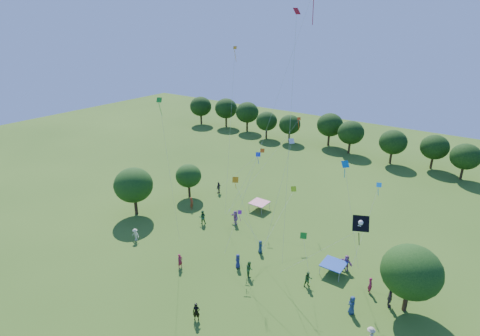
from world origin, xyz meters
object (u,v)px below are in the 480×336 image
object	(u,v)px
man_in_black	(196,312)
near_tree_north	(188,176)
pirate_kite	(359,225)
tent_blue	(334,264)
red_high_kite	(296,45)
near_tree_east	(411,272)
tent_red_stripe	(259,203)
near_tree_west	(133,185)

from	to	relation	value
man_in_black	near_tree_north	bearing A→B (deg)	102.55
pirate_kite	tent_blue	bearing A→B (deg)	120.13
pirate_kite	red_high_kite	size ratio (longest dim) A/B	0.36
near_tree_east	tent_red_stripe	distance (m)	22.36
man_in_black	pirate_kite	distance (m)	15.31
man_in_black	pirate_kite	xyz separation A→B (m)	(10.64, 6.34, 9.01)
tent_blue	pirate_kite	distance (m)	11.52
tent_red_stripe	pirate_kite	bearing A→B (deg)	-38.34
near_tree_north	red_high_kite	bearing A→B (deg)	-8.68
near_tree_west	man_in_black	xyz separation A→B (m)	(18.98, -9.50, -3.29)
near_tree_east	tent_red_stripe	size ratio (longest dim) A/B	2.87
near_tree_west	pirate_kite	size ratio (longest dim) A/B	0.69
tent_blue	red_high_kite	distance (m)	21.66
near_tree_west	tent_red_stripe	size ratio (longest dim) A/B	2.89
tent_red_stripe	red_high_kite	bearing A→B (deg)	-36.62
near_tree_north	near_tree_east	xyz separation A→B (m)	(30.93, -5.99, 0.83)
near_tree_north	pirate_kite	xyz separation A→B (m)	(27.52, -11.11, 6.64)
near_tree_north	man_in_black	distance (m)	24.39
near_tree_west	tent_red_stripe	distance (m)	16.53
man_in_black	near_tree_east	bearing A→B (deg)	7.69
near_tree_west	man_in_black	distance (m)	21.48
tent_red_stripe	tent_blue	distance (m)	15.15
tent_red_stripe	tent_blue	bearing A→B (deg)	-27.98
near_tree_north	near_tree_west	bearing A→B (deg)	-104.73
man_in_black	red_high_kite	xyz separation A→B (m)	(0.33, 14.81, 20.72)
near_tree_north	red_high_kite	world-z (taller)	red_high_kite
near_tree_east	man_in_black	xyz separation A→B (m)	(-14.04, -11.46, -3.20)
near_tree_west	man_in_black	bearing A→B (deg)	-26.61
near_tree_east	red_high_kite	distance (m)	22.50
near_tree_north	tent_blue	xyz separation A→B (m)	(23.80, -4.69, -2.17)
near_tree_north	pirate_kite	size ratio (longest dim) A/B	0.53
near_tree_west	tent_red_stripe	bearing A→B (deg)	39.63
tent_red_stripe	tent_blue	world-z (taller)	same
tent_red_stripe	man_in_black	world-z (taller)	man_in_black
near_tree_east	pirate_kite	size ratio (longest dim) A/B	0.69
tent_red_stripe	near_tree_west	bearing A→B (deg)	-140.37
near_tree_west	pirate_kite	xyz separation A→B (m)	(29.61, -3.17, 5.72)
near_tree_east	man_in_black	distance (m)	18.40
tent_blue	pirate_kite	world-z (taller)	pirate_kite
near_tree_east	tent_blue	size ratio (longest dim) A/B	2.87
near_tree_west	red_high_kite	size ratio (longest dim) A/B	0.25
red_high_kite	near_tree_west	bearing A→B (deg)	-164.62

